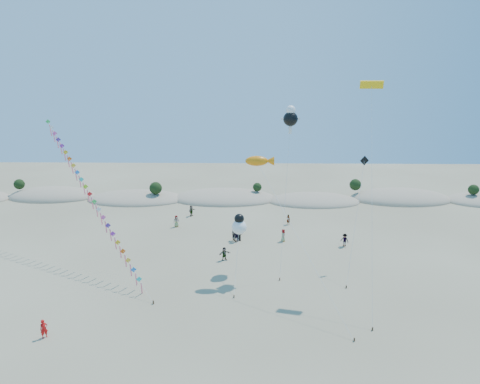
% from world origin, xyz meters
% --- Properties ---
extents(ground, '(160.00, 160.00, 0.00)m').
position_xyz_m(ground, '(0.00, 0.00, 0.00)').
color(ground, '#7C7256').
rests_on(ground, ground).
extents(dune_ridge, '(145.30, 11.49, 5.57)m').
position_xyz_m(dune_ridge, '(1.06, 45.14, 0.11)').
color(dune_ridge, gray).
rests_on(dune_ridge, ground).
extents(kite_train, '(17.22, 17.58, 16.42)m').
position_xyz_m(kite_train, '(-13.66, 18.40, 8.41)').
color(kite_train, '#3F2D1E').
rests_on(kite_train, ground).
extents(fish_kite, '(9.04, 13.19, 13.00)m').
position_xyz_m(fish_kite, '(5.56, 16.19, 12.44)').
color(fish_kite, '#3F2D1E').
rests_on(fish_kite, ground).
extents(cartoon_kite_low, '(1.61, 6.87, 6.65)m').
position_xyz_m(cartoon_kite_low, '(3.39, 16.29, 5.34)').
color(cartoon_kite_low, '#3F2D1E').
rests_on(cartoon_kite_low, ground).
extents(cartoon_kite_high, '(2.12, 5.34, 18.03)m').
position_xyz_m(cartoon_kite_high, '(8.82, 18.48, 16.76)').
color(cartoon_kite_high, '#3F2D1E').
rests_on(cartoon_kite_high, ground).
extents(parafoil_kite, '(2.50, 10.96, 20.53)m').
position_xyz_m(parafoil_kite, '(16.23, 15.35, 19.70)').
color(parafoil_kite, '#3F2D1E').
rests_on(parafoil_kite, ground).
extents(dark_kite, '(3.46, 7.29, 12.50)m').
position_xyz_m(dark_kite, '(16.61, 17.77, 9.05)').
color(dark_kite, '#3F2D1E').
rests_on(dark_kite, ground).
extents(flyer_foreground, '(0.70, 0.68, 1.62)m').
position_xyz_m(flyer_foreground, '(-12.32, 3.58, 0.81)').
color(flyer_foreground, red).
rests_on(flyer_foreground, ground).
extents(beachgoers, '(24.01, 17.82, 1.81)m').
position_xyz_m(beachgoers, '(3.43, 26.63, 0.85)').
color(beachgoers, slate).
rests_on(beachgoers, ground).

